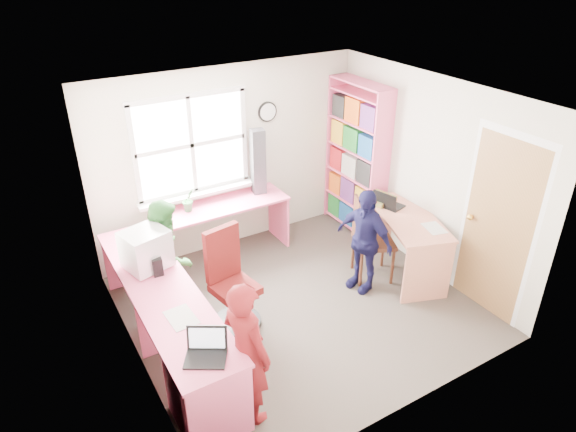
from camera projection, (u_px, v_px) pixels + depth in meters
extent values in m
cube|color=#3F3731|center=(299.00, 306.00, 5.86)|extent=(3.60, 3.40, 0.02)
cube|color=white|center=(302.00, 97.00, 4.71)|extent=(3.60, 3.40, 0.02)
cube|color=beige|center=(230.00, 159.00, 6.58)|extent=(3.60, 0.02, 2.40)
cube|color=beige|center=(417.00, 301.00, 3.99)|extent=(3.60, 0.02, 2.40)
cube|color=beige|center=(125.00, 263.00, 4.47)|extent=(0.02, 3.40, 2.40)
cube|color=beige|center=(429.00, 176.00, 6.10)|extent=(0.02, 3.40, 2.40)
cube|color=white|center=(191.00, 145.00, 6.19)|extent=(1.40, 0.01, 1.20)
cube|color=white|center=(192.00, 145.00, 6.19)|extent=(1.48, 0.04, 1.28)
cube|color=#9A7042|center=(497.00, 229.00, 5.40)|extent=(0.02, 0.82, 2.00)
sphere|color=gold|center=(470.00, 217.00, 5.63)|extent=(0.07, 0.07, 0.07)
cylinder|color=black|center=(267.00, 112.00, 6.54)|extent=(0.26, 0.03, 0.26)
cylinder|color=white|center=(268.00, 112.00, 6.53)|extent=(0.22, 0.01, 0.22)
cube|color=pink|center=(162.00, 290.00, 4.90)|extent=(0.60, 2.70, 0.03)
cube|color=pink|center=(223.00, 205.00, 6.47)|extent=(1.65, 0.56, 0.03)
cube|color=pink|center=(166.00, 320.00, 5.08)|extent=(0.56, 0.03, 0.72)
cube|color=pink|center=(221.00, 413.00, 4.08)|extent=(0.56, 0.03, 0.72)
cube|color=pink|center=(129.00, 258.00, 6.08)|extent=(0.56, 0.03, 0.72)
cube|color=pink|center=(279.00, 216.00, 7.01)|extent=(0.03, 0.52, 0.72)
cube|color=pink|center=(203.00, 383.00, 4.36)|extent=(0.54, 0.45, 0.72)
cube|color=tan|center=(409.00, 217.00, 6.15)|extent=(1.02, 1.46, 0.03)
cube|color=tan|center=(428.00, 274.00, 5.77)|extent=(0.55, 0.22, 0.74)
cube|color=tan|center=(386.00, 220.00, 6.88)|extent=(0.55, 0.22, 0.74)
cube|color=pink|center=(380.00, 171.00, 6.62)|extent=(0.30, 0.02, 2.10)
cube|color=pink|center=(335.00, 148.00, 7.37)|extent=(0.30, 0.02, 2.10)
cube|color=pink|center=(362.00, 82.00, 6.50)|extent=(0.30, 1.00, 0.02)
cube|color=pink|center=(352.00, 222.00, 7.46)|extent=(0.30, 1.00, 0.02)
cube|color=pink|center=(354.00, 200.00, 7.29)|extent=(0.30, 1.00, 0.02)
cube|color=pink|center=(355.00, 176.00, 7.11)|extent=(0.30, 1.00, 0.02)
cube|color=pink|center=(357.00, 150.00, 6.93)|extent=(0.30, 1.00, 0.02)
cube|color=pink|center=(359.00, 123.00, 6.75)|extent=(0.30, 1.00, 0.02)
cube|color=pink|center=(361.00, 94.00, 6.57)|extent=(0.30, 1.00, 0.02)
cube|color=red|center=(366.00, 222.00, 7.17)|extent=(0.25, 0.28, 0.27)
cube|color=#1A5BA1|center=(352.00, 212.00, 7.41)|extent=(0.25, 0.30, 0.29)
cube|color=#20862D|center=(340.00, 204.00, 7.63)|extent=(0.25, 0.26, 0.30)
cube|color=gold|center=(368.00, 198.00, 6.99)|extent=(0.25, 0.28, 0.30)
cube|color=#723586|center=(354.00, 189.00, 7.23)|extent=(0.25, 0.30, 0.32)
cube|color=orange|center=(341.00, 182.00, 7.46)|extent=(0.25, 0.26, 0.29)
cube|color=#282828|center=(370.00, 172.00, 6.81)|extent=(0.25, 0.28, 0.32)
cube|color=silver|center=(355.00, 165.00, 7.06)|extent=(0.25, 0.30, 0.29)
cube|color=red|center=(342.00, 157.00, 7.28)|extent=(0.25, 0.26, 0.30)
cube|color=#1A5BA1|center=(372.00, 146.00, 6.63)|extent=(0.25, 0.28, 0.29)
cube|color=#20862D|center=(357.00, 138.00, 6.87)|extent=(0.25, 0.30, 0.30)
cube|color=gold|center=(344.00, 131.00, 7.09)|extent=(0.25, 0.26, 0.32)
cube|color=#723586|center=(375.00, 117.00, 6.45)|extent=(0.25, 0.28, 0.30)
cube|color=orange|center=(359.00, 110.00, 6.69)|extent=(0.25, 0.30, 0.32)
cube|color=#282828|center=(345.00, 105.00, 6.92)|extent=(0.25, 0.26, 0.29)
cylinder|color=black|center=(237.00, 322.00, 5.57)|extent=(0.60, 0.60, 0.05)
cylinder|color=black|center=(236.00, 306.00, 5.47)|extent=(0.06, 0.06, 0.39)
cube|color=#5B1211|center=(235.00, 289.00, 5.36)|extent=(0.49, 0.49, 0.08)
cube|color=#5B1211|center=(222.00, 253.00, 5.33)|extent=(0.41, 0.15, 0.61)
cylinder|color=#4F2A1A|center=(361.00, 269.00, 6.08)|extent=(0.05, 0.05, 0.48)
cylinder|color=#4F2A1A|center=(392.00, 267.00, 6.13)|extent=(0.05, 0.05, 0.48)
cylinder|color=#4F2A1A|center=(353.00, 252.00, 6.42)|extent=(0.05, 0.05, 0.48)
cylinder|color=#4F2A1A|center=(383.00, 250.00, 6.46)|extent=(0.05, 0.05, 0.48)
cube|color=#4F2A1A|center=(374.00, 241.00, 6.15)|extent=(0.59, 0.59, 0.04)
cube|color=#4F2A1A|center=(359.00, 222.00, 5.99)|extent=(0.20, 0.41, 0.54)
cube|color=white|center=(149.00, 266.00, 5.21)|extent=(0.36, 0.31, 0.02)
cube|color=white|center=(146.00, 249.00, 5.12)|extent=(0.50, 0.47, 0.39)
cube|color=#3F72F2|center=(164.00, 241.00, 5.25)|extent=(0.09, 0.32, 0.28)
cube|color=black|center=(206.00, 358.00, 4.06)|extent=(0.40, 0.37, 0.02)
cube|color=black|center=(207.00, 337.00, 4.12)|extent=(0.31, 0.22, 0.22)
cube|color=white|center=(207.00, 338.00, 4.11)|extent=(0.26, 0.18, 0.17)
cube|color=black|center=(390.00, 205.00, 6.38)|extent=(0.31, 0.37, 0.02)
cube|color=black|center=(385.00, 201.00, 6.25)|extent=(0.14, 0.33, 0.21)
cube|color=#3F72F2|center=(385.00, 200.00, 6.26)|extent=(0.11, 0.28, 0.17)
cube|color=black|center=(157.00, 266.00, 5.05)|extent=(0.10, 0.10, 0.19)
cube|color=black|center=(141.00, 245.00, 5.43)|extent=(0.09, 0.09, 0.16)
cube|color=black|center=(258.00, 162.00, 6.56)|extent=(0.20, 0.18, 0.86)
cube|color=red|center=(379.00, 199.00, 6.48)|extent=(0.39, 0.39, 0.06)
cube|color=beige|center=(181.00, 317.00, 4.51)|extent=(0.24, 0.34, 0.00)
cube|color=beige|center=(434.00, 228.00, 5.88)|extent=(0.27, 0.33, 0.00)
imported|color=#2B6B32|center=(189.00, 200.00, 6.23)|extent=(0.19, 0.17, 0.29)
imported|color=maroon|center=(246.00, 352.00, 4.22)|extent=(0.46, 0.57, 1.38)
imported|color=#317A31|center=(169.00, 256.00, 5.54)|extent=(0.73, 0.80, 1.34)
imported|color=#13123A|center=(364.00, 240.00, 5.89)|extent=(0.49, 0.80, 1.28)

